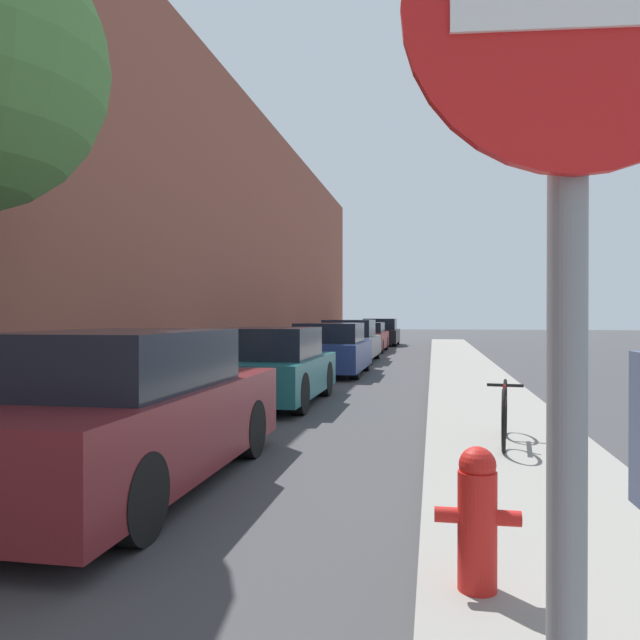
{
  "coord_description": "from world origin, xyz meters",
  "views": [
    {
      "loc": [
        1.99,
        1.81,
        1.63
      ],
      "look_at": [
        0.08,
        12.16,
        1.56
      ],
      "focal_mm": 34.59,
      "sensor_mm": 36.0,
      "label": 1
    }
  ],
  "objects_px": {
    "parked_car_teal": "(273,367)",
    "traffic_sign_post": "(572,193)",
    "fire_hydrant": "(477,516)",
    "parked_car_red": "(366,337)",
    "bicycle": "(505,412)",
    "parked_car_grey": "(350,342)",
    "parked_car_black": "(381,333)",
    "parked_car_navy": "(331,350)",
    "parked_car_maroon": "(130,413)"
  },
  "relations": [
    {
      "from": "bicycle",
      "to": "parked_car_navy",
      "type": "bearing_deg",
      "value": 118.55
    },
    {
      "from": "fire_hydrant",
      "to": "bicycle",
      "type": "bearing_deg",
      "value": 81.72
    },
    {
      "from": "bicycle",
      "to": "parked_car_maroon",
      "type": "bearing_deg",
      "value": -142.44
    },
    {
      "from": "parked_car_black",
      "to": "traffic_sign_post",
      "type": "height_order",
      "value": "traffic_sign_post"
    },
    {
      "from": "parked_car_red",
      "to": "traffic_sign_post",
      "type": "bearing_deg",
      "value": -83.1
    },
    {
      "from": "parked_car_teal",
      "to": "parked_car_red",
      "type": "relative_size",
      "value": 0.91
    },
    {
      "from": "parked_car_teal",
      "to": "parked_car_black",
      "type": "distance_m",
      "value": 22.75
    },
    {
      "from": "parked_car_teal",
      "to": "bicycle",
      "type": "relative_size",
      "value": 2.26
    },
    {
      "from": "fire_hydrant",
      "to": "parked_car_maroon",
      "type": "bearing_deg",
      "value": 148.06
    },
    {
      "from": "parked_car_black",
      "to": "bicycle",
      "type": "relative_size",
      "value": 2.27
    },
    {
      "from": "parked_car_black",
      "to": "bicycle",
      "type": "distance_m",
      "value": 26.52
    },
    {
      "from": "parked_car_grey",
      "to": "bicycle",
      "type": "bearing_deg",
      "value": -75.28
    },
    {
      "from": "parked_car_maroon",
      "to": "traffic_sign_post",
      "type": "height_order",
      "value": "traffic_sign_post"
    },
    {
      "from": "parked_car_grey",
      "to": "bicycle",
      "type": "distance_m",
      "value": 14.83
    },
    {
      "from": "parked_car_maroon",
      "to": "bicycle",
      "type": "bearing_deg",
      "value": 30.41
    },
    {
      "from": "fire_hydrant",
      "to": "traffic_sign_post",
      "type": "distance_m",
      "value": 2.69
    },
    {
      "from": "parked_car_red",
      "to": "parked_car_black",
      "type": "height_order",
      "value": "parked_car_black"
    },
    {
      "from": "fire_hydrant",
      "to": "parked_car_red",
      "type": "bearing_deg",
      "value": 97.55
    },
    {
      "from": "parked_car_navy",
      "to": "parked_car_red",
      "type": "bearing_deg",
      "value": 91.05
    },
    {
      "from": "parked_car_maroon",
      "to": "fire_hydrant",
      "type": "relative_size",
      "value": 5.58
    },
    {
      "from": "parked_car_black",
      "to": "traffic_sign_post",
      "type": "relative_size",
      "value": 1.52
    },
    {
      "from": "bicycle",
      "to": "parked_car_grey",
      "type": "bearing_deg",
      "value": 111.87
    },
    {
      "from": "parked_car_navy",
      "to": "traffic_sign_post",
      "type": "relative_size",
      "value": 1.53
    },
    {
      "from": "traffic_sign_post",
      "to": "parked_car_black",
      "type": "bearing_deg",
      "value": 90.04
    },
    {
      "from": "parked_car_black",
      "to": "bicycle",
      "type": "height_order",
      "value": "parked_car_black"
    },
    {
      "from": "fire_hydrant",
      "to": "traffic_sign_post",
      "type": "height_order",
      "value": "traffic_sign_post"
    },
    {
      "from": "parked_car_teal",
      "to": "parked_car_grey",
      "type": "relative_size",
      "value": 0.89
    },
    {
      "from": "parked_car_navy",
      "to": "parked_car_red",
      "type": "relative_size",
      "value": 0.92
    },
    {
      "from": "parked_car_teal",
      "to": "parked_car_red",
      "type": "height_order",
      "value": "parked_car_teal"
    },
    {
      "from": "traffic_sign_post",
      "to": "parked_car_navy",
      "type": "bearing_deg",
      "value": 95.62
    },
    {
      "from": "parked_car_grey",
      "to": "parked_car_black",
      "type": "relative_size",
      "value": 1.12
    },
    {
      "from": "parked_car_teal",
      "to": "parked_car_navy",
      "type": "bearing_deg",
      "value": 88.8
    },
    {
      "from": "parked_car_maroon",
      "to": "parked_car_grey",
      "type": "relative_size",
      "value": 1.0
    },
    {
      "from": "parked_car_teal",
      "to": "parked_car_grey",
      "type": "xyz_separation_m",
      "value": [
        -0.02,
        10.82,
        0.03
      ]
    },
    {
      "from": "parked_car_navy",
      "to": "fire_hydrant",
      "type": "xyz_separation_m",
      "value": [
        3.04,
        -13.32,
        -0.15
      ]
    },
    {
      "from": "parked_car_maroon",
      "to": "parked_car_black",
      "type": "bearing_deg",
      "value": 90.03
    },
    {
      "from": "parked_car_navy",
      "to": "fire_hydrant",
      "type": "height_order",
      "value": "parked_car_navy"
    },
    {
      "from": "parked_car_teal",
      "to": "traffic_sign_post",
      "type": "bearing_deg",
      "value": -72.35
    },
    {
      "from": "parked_car_navy",
      "to": "parked_car_black",
      "type": "bearing_deg",
      "value": 90.16
    },
    {
      "from": "parked_car_navy",
      "to": "traffic_sign_post",
      "type": "bearing_deg",
      "value": -79.03
    },
    {
      "from": "parked_car_grey",
      "to": "parked_car_navy",
      "type": "bearing_deg",
      "value": -88.44
    },
    {
      "from": "parked_car_teal",
      "to": "fire_hydrant",
      "type": "distance_m",
      "value": 8.21
    },
    {
      "from": "parked_car_maroon",
      "to": "fire_hydrant",
      "type": "xyz_separation_m",
      "value": [
        3.07,
        -1.91,
        -0.18
      ]
    },
    {
      "from": "parked_car_red",
      "to": "parked_car_teal",
      "type": "bearing_deg",
      "value": -89.71
    },
    {
      "from": "parked_car_black",
      "to": "fire_hydrant",
      "type": "distance_m",
      "value": 30.48
    },
    {
      "from": "parked_car_grey",
      "to": "fire_hydrant",
      "type": "height_order",
      "value": "parked_car_grey"
    },
    {
      "from": "traffic_sign_post",
      "to": "fire_hydrant",
      "type": "bearing_deg",
      "value": 84.61
    },
    {
      "from": "parked_car_red",
      "to": "traffic_sign_post",
      "type": "xyz_separation_m",
      "value": [
        3.24,
        -26.8,
        1.21
      ]
    },
    {
      "from": "parked_car_red",
      "to": "bicycle",
      "type": "relative_size",
      "value": 2.48
    },
    {
      "from": "parked_car_navy",
      "to": "parked_car_black",
      "type": "xyz_separation_m",
      "value": [
        -0.05,
        17.01,
        0.01
      ]
    }
  ]
}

